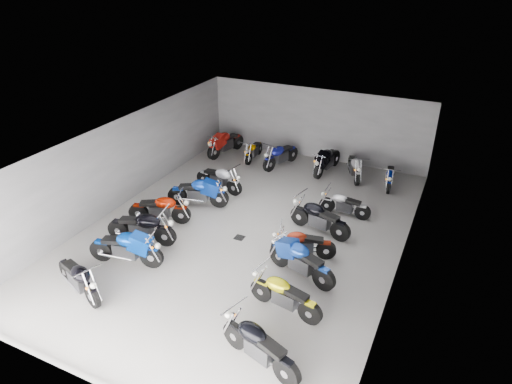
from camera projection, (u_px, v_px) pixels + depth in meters
ground at (246, 230)px, 15.43m from camera, size 14.00×14.00×0.00m
wall_back at (316, 124)px, 20.30m from camera, size 10.00×0.10×3.20m
wall_left at (123, 162)px, 16.60m from camera, size 0.10×14.00×3.20m
wall_right at (405, 223)px, 12.79m from camera, size 0.10×14.00×3.20m
ceiling at (245, 141)px, 13.95m from camera, size 10.00×14.00×0.04m
drain_grate at (239, 238)px, 15.03m from camera, size 0.32×0.32×0.01m
motorcycle_left_a at (79, 278)px, 12.32m from camera, size 2.10×0.87×0.96m
motorcycle_left_b at (127, 248)px, 13.52m from camera, size 2.32×0.71×1.03m
motorcycle_left_c at (142, 227)px, 14.54m from camera, size 2.32×0.68×1.03m
motorcycle_left_d at (160, 209)px, 15.68m from camera, size 2.11×0.87×0.96m
motorcycle_left_e at (199, 192)px, 16.72m from camera, size 2.23×0.83×1.01m
motorcycle_left_f at (219, 179)px, 17.83m from camera, size 2.14×0.51×0.94m
motorcycle_right_a at (259, 346)px, 10.16m from camera, size 2.20×0.82×0.99m
motorcycle_right_b at (284, 295)px, 11.72m from camera, size 2.12×0.56×0.94m
motorcycle_right_c at (300, 261)px, 12.98m from camera, size 2.24×0.85×1.01m
motorcycle_right_d at (303, 244)px, 13.86m from camera, size 1.93×0.77×0.88m
motorcycle_right_e at (319, 218)px, 15.10m from camera, size 2.23×0.67×0.99m
motorcycle_right_f at (344, 204)px, 16.13m from camera, size 1.86×0.36×0.82m
motorcycle_back_a at (225, 143)px, 21.10m from camera, size 0.71×2.31×1.03m
motorcycle_back_b at (254, 150)px, 20.60m from camera, size 0.40×1.85×0.81m
motorcycle_back_c at (280, 155)px, 19.89m from camera, size 0.80×2.16×0.97m
motorcycle_back_d at (327, 160)px, 19.34m from camera, size 0.55×2.28×1.00m
motorcycle_back_e at (355, 167)px, 18.87m from camera, size 0.99×1.97×0.92m
motorcycle_back_f at (390, 176)px, 18.16m from camera, size 0.46×1.87×0.82m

